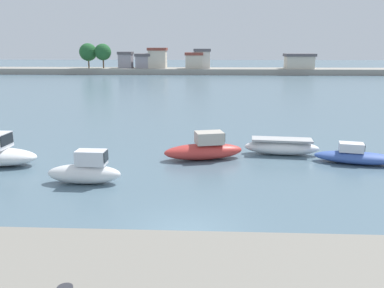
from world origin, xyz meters
The scene contains 6 objects.
ground_plane centered at (0.00, 0.00, 0.00)m, with size 400.00×400.00×0.00m, color slate.
moored_boat_1 centered at (-5.76, 5.70, 0.68)m, with size 4.02×1.40×1.84m.
moored_boat_2 centered at (0.55, 10.71, 0.67)m, with size 5.42×2.84×1.81m.
moored_boat_3 centered at (5.76, 12.11, 0.53)m, with size 5.13×2.02×1.11m.
moored_boat_4 centered at (10.10, 10.19, 0.44)m, with size 5.38×2.74×1.30m.
distant_shoreline centered at (-2.69, 91.95, 1.75)m, with size 119.19×9.36×7.87m.
Camera 1 is at (0.94, -14.38, 7.21)m, focal length 37.29 mm.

